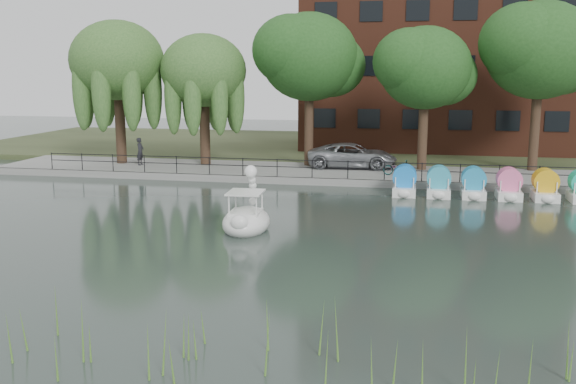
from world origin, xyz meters
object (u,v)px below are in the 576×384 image
(minivan, at_px, (352,154))
(swan_boat, at_px, (247,217))
(bicycle, at_px, (398,167))
(pedestrian, at_px, (140,149))

(minivan, bearing_deg, swan_boat, 167.68)
(minivan, xyz_separation_m, bicycle, (2.85, -2.44, -0.36))
(minivan, height_order, bicycle, minivan)
(bicycle, relative_size, swan_boat, 0.56)
(bicycle, distance_m, pedestrian, 16.14)
(swan_boat, bearing_deg, bicycle, 62.90)
(bicycle, height_order, swan_boat, swan_boat)
(swan_boat, bearing_deg, minivan, 76.64)
(bicycle, height_order, pedestrian, pedestrian)
(minivan, height_order, pedestrian, pedestrian)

